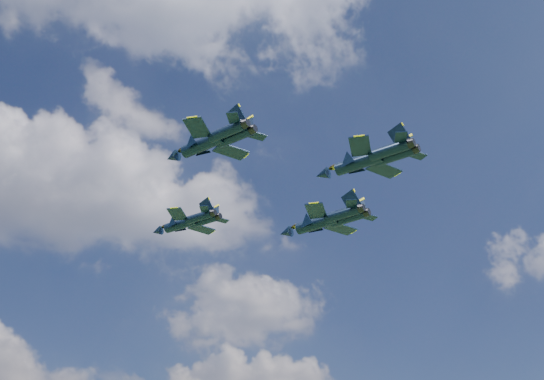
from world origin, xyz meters
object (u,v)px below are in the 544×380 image
Objects in this scene: jet_lead at (179,225)px; jet_slot at (356,163)px; jet_left at (200,145)px; jet_right at (314,224)px.

jet_slot reaches higher than jet_lead.
jet_left is 0.86× the size of jet_right.
jet_slot is at bearing -91.98° from jet_lead.
jet_lead reaches higher than jet_left.
jet_lead is 0.87× the size of jet_slot.
jet_slot is (1.09, -20.03, -0.37)m from jet_right.
jet_lead is at bearing 89.94° from jet_slot.
jet_right is at bearing 47.13° from jet_slot.
jet_right reaches higher than jet_slot.
jet_slot reaches higher than jet_left.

